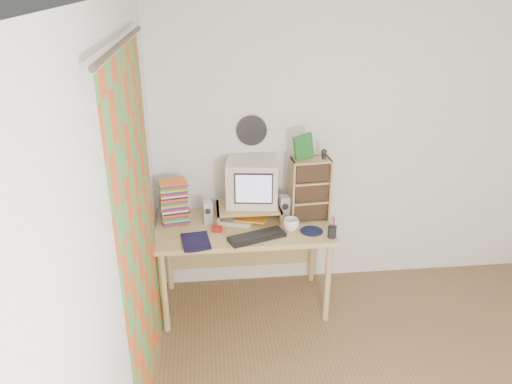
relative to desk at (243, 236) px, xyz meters
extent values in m
plane|color=white|center=(1.03, 0.31, 0.63)|extent=(3.50, 0.00, 3.50)
plane|color=white|center=(-0.72, -1.44, 0.63)|extent=(0.00, 3.50, 3.50)
plane|color=#D64B1E|center=(-0.68, -0.96, 0.53)|extent=(0.00, 2.20, 2.20)
cylinder|color=black|center=(0.10, 0.29, 0.81)|extent=(0.25, 0.02, 0.25)
cube|color=tan|center=(0.00, -0.06, 0.11)|extent=(1.40, 0.70, 0.04)
cube|color=tan|center=(0.00, 0.27, -0.24)|extent=(1.33, 0.02, 0.41)
cylinder|color=tan|center=(-0.64, -0.35, -0.26)|extent=(0.05, 0.05, 0.71)
cylinder|color=tan|center=(0.64, -0.35, -0.26)|extent=(0.05, 0.05, 0.71)
cylinder|color=tan|center=(-0.64, 0.23, -0.26)|extent=(0.05, 0.05, 0.71)
cylinder|color=tan|center=(0.64, 0.23, -0.26)|extent=(0.05, 0.05, 0.71)
cube|color=tan|center=(-0.20, 0.04, 0.19)|extent=(0.02, 0.30, 0.12)
cube|color=tan|center=(0.30, 0.04, 0.19)|extent=(0.02, 0.30, 0.12)
cube|color=tan|center=(0.05, 0.04, 0.24)|extent=(0.52, 0.30, 0.02)
cube|color=beige|center=(0.08, 0.09, 0.44)|extent=(0.43, 0.43, 0.37)
cube|color=silver|center=(-0.28, 0.01, 0.23)|extent=(0.08, 0.08, 0.19)
cube|color=silver|center=(0.34, 0.01, 0.24)|extent=(0.09, 0.09, 0.21)
cube|color=black|center=(0.08, -0.29, 0.15)|extent=(0.46, 0.29, 0.03)
cube|color=tan|center=(0.54, 0.01, 0.39)|extent=(0.32, 0.19, 0.52)
imported|color=white|center=(0.36, -0.19, 0.18)|extent=(0.15, 0.15, 0.10)
imported|color=#110E35|center=(-0.48, -0.32, 0.16)|extent=(0.27, 0.21, 0.05)
cylinder|color=black|center=(0.52, -0.22, 0.14)|extent=(0.19, 0.19, 0.00)
cube|color=#AC1712|center=(-0.22, -0.14, 0.15)|extent=(0.09, 0.07, 0.04)
cube|color=#1B5F23|center=(0.48, 0.01, 0.75)|extent=(0.16, 0.08, 0.20)
camera|label=1|loc=(-0.26, -3.60, 1.98)|focal=35.00mm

